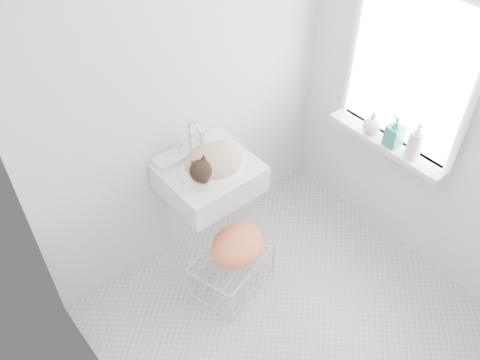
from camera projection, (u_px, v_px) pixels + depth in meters
floor at (288, 318)px, 3.38m from camera, size 2.20×2.00×0.02m
back_wall at (186, 91)px, 3.08m from camera, size 2.20×0.02×2.50m
right_wall at (437, 98)px, 3.03m from camera, size 0.02×2.00×2.50m
left_wall at (104, 303)px, 2.01m from camera, size 0.02×2.00×2.50m
window_glass at (411, 70)px, 3.07m from camera, size 0.01×0.80×1.00m
window_frame at (410, 71)px, 3.06m from camera, size 0.04×0.90×1.10m
windowsill at (386, 143)px, 3.39m from camera, size 0.16×0.88×0.04m
sink at (209, 167)px, 3.19m from camera, size 0.58×0.50×0.23m
faucet at (191, 135)px, 3.20m from camera, size 0.21×0.15×0.21m
cat at (212, 162)px, 3.16m from camera, size 0.41×0.33×0.25m
wire_rack at (231, 270)px, 3.48m from camera, size 0.58×0.48×0.30m
towel at (237, 250)px, 3.37m from camera, size 0.45×0.37×0.16m
bottle_a at (411, 156)px, 3.26m from camera, size 0.10×0.10×0.22m
bottle_b at (391, 145)px, 3.35m from camera, size 0.10×0.10×0.21m
bottle_c at (370, 132)px, 3.45m from camera, size 0.15×0.15×0.16m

